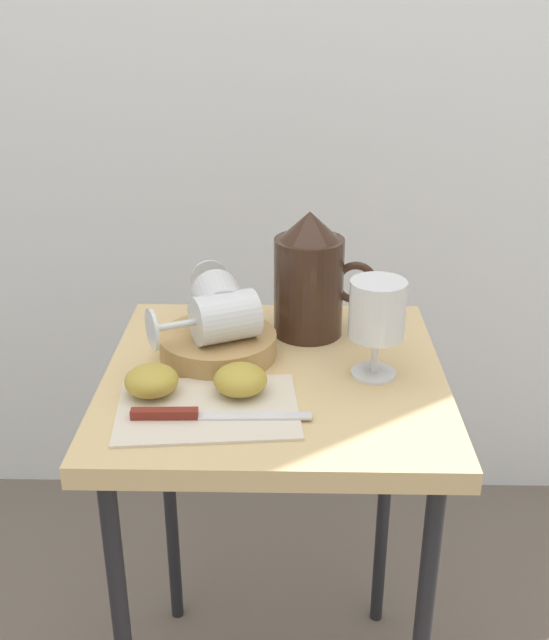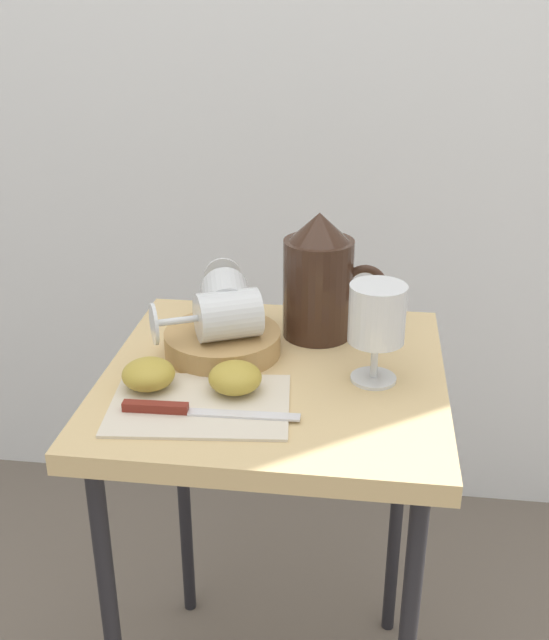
{
  "view_description": "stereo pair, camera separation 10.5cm",
  "coord_description": "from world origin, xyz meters",
  "px_view_note": "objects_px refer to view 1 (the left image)",
  "views": [
    {
      "loc": [
        0.02,
        -0.96,
        1.17
      ],
      "look_at": [
        0.0,
        0.0,
        0.75
      ],
      "focal_mm": 42.52,
      "sensor_mm": 36.0,
      "label": 1
    },
    {
      "loc": [
        0.12,
        -0.95,
        1.17
      ],
      "look_at": [
        0.0,
        0.0,
        0.75
      ],
      "focal_mm": 42.52,
      "sensor_mm": 36.0,
      "label": 2
    }
  ],
  "objects_px": {
    "pitcher": "(309,285)",
    "wine_glass_upright": "(377,315)",
    "wine_glass_tipped_far": "(219,302)",
    "knife": "(194,414)",
    "basket_tray": "(218,345)",
    "wine_glass_tipped_near": "(222,318)",
    "apple_half_left": "(152,381)",
    "apple_half_right": "(240,380)",
    "table": "(274,415)"
  },
  "relations": [
    {
      "from": "wine_glass_upright",
      "to": "apple_half_right",
      "type": "xyz_separation_m",
      "value": [
        -0.18,
        -0.06,
        -0.07
      ]
    },
    {
      "from": "table",
      "to": "knife",
      "type": "xyz_separation_m",
      "value": [
        -0.1,
        -0.13,
        0.08
      ]
    },
    {
      "from": "knife",
      "to": "wine_glass_tipped_far",
      "type": "bearing_deg",
      "value": 85.98
    },
    {
      "from": "apple_half_left",
      "to": "pitcher",
      "type": "bearing_deg",
      "value": 44.16
    },
    {
      "from": "wine_glass_tipped_near",
      "to": "table",
      "type": "bearing_deg",
      "value": -20.14
    },
    {
      "from": "table",
      "to": "apple_half_right",
      "type": "distance_m",
      "value": 0.13
    },
    {
      "from": "wine_glass_tipped_near",
      "to": "apple_half_left",
      "type": "distance_m",
      "value": 0.14
    },
    {
      "from": "wine_glass_tipped_far",
      "to": "wine_glass_tipped_near",
      "type": "bearing_deg",
      "value": -81.13
    },
    {
      "from": "basket_tray",
      "to": "wine_glass_tipped_near",
      "type": "distance_m",
      "value": 0.06
    },
    {
      "from": "apple_half_left",
      "to": "knife",
      "type": "xyz_separation_m",
      "value": [
        0.06,
        -0.06,
        -0.02
      ]
    },
    {
      "from": "wine_glass_tipped_far",
      "to": "wine_glass_upright",
      "type": "bearing_deg",
      "value": -21.58
    },
    {
      "from": "wine_glass_tipped_near",
      "to": "apple_half_right",
      "type": "bearing_deg",
      "value": -72.11
    },
    {
      "from": "pitcher",
      "to": "wine_glass_upright",
      "type": "height_order",
      "value": "pitcher"
    },
    {
      "from": "basket_tray",
      "to": "apple_half_left",
      "type": "bearing_deg",
      "value": -122.2
    },
    {
      "from": "pitcher",
      "to": "knife",
      "type": "bearing_deg",
      "value": -119.37
    },
    {
      "from": "table",
      "to": "wine_glass_upright",
      "type": "height_order",
      "value": "wine_glass_upright"
    },
    {
      "from": "apple_half_right",
      "to": "pitcher",
      "type": "bearing_deg",
      "value": 64.72
    },
    {
      "from": "basket_tray",
      "to": "wine_glass_upright",
      "type": "xyz_separation_m",
      "value": [
        0.22,
        -0.06,
        0.08
      ]
    },
    {
      "from": "basket_tray",
      "to": "knife",
      "type": "bearing_deg",
      "value": -94.56
    },
    {
      "from": "apple_half_right",
      "to": "knife",
      "type": "height_order",
      "value": "apple_half_right"
    },
    {
      "from": "wine_glass_upright",
      "to": "apple_half_left",
      "type": "relative_size",
      "value": 1.97
    },
    {
      "from": "apple_half_left",
      "to": "apple_half_right",
      "type": "relative_size",
      "value": 1.0
    },
    {
      "from": "wine_glass_tipped_near",
      "to": "apple_half_right",
      "type": "distance_m",
      "value": 0.11
    },
    {
      "from": "basket_tray",
      "to": "apple_half_right",
      "type": "relative_size",
      "value": 2.41
    },
    {
      "from": "basket_tray",
      "to": "apple_half_right",
      "type": "bearing_deg",
      "value": -71.18
    },
    {
      "from": "wine_glass_upright",
      "to": "wine_glass_tipped_far",
      "type": "bearing_deg",
      "value": 158.42
    },
    {
      "from": "table",
      "to": "wine_glass_tipped_near",
      "type": "bearing_deg",
      "value": 159.86
    },
    {
      "from": "wine_glass_upright",
      "to": "apple_half_right",
      "type": "distance_m",
      "value": 0.21
    },
    {
      "from": "basket_tray",
      "to": "pitcher",
      "type": "relative_size",
      "value": 0.88
    },
    {
      "from": "wine_glass_tipped_near",
      "to": "apple_half_left",
      "type": "bearing_deg",
      "value": -130.12
    },
    {
      "from": "wine_glass_tipped_near",
      "to": "wine_glass_upright",
      "type": "bearing_deg",
      "value": -9.39
    },
    {
      "from": "wine_glass_upright",
      "to": "apple_half_right",
      "type": "height_order",
      "value": "wine_glass_upright"
    },
    {
      "from": "wine_glass_tipped_near",
      "to": "apple_half_right",
      "type": "relative_size",
      "value": 2.33
    },
    {
      "from": "table",
      "to": "apple_half_left",
      "type": "bearing_deg",
      "value": -155.2
    },
    {
      "from": "pitcher",
      "to": "apple_half_left",
      "type": "distance_m",
      "value": 0.3
    },
    {
      "from": "wine_glass_tipped_near",
      "to": "wine_glass_tipped_far",
      "type": "distance_m",
      "value": 0.05
    },
    {
      "from": "apple_half_left",
      "to": "basket_tray",
      "type": "bearing_deg",
      "value": 57.8
    },
    {
      "from": "pitcher",
      "to": "apple_half_left",
      "type": "height_order",
      "value": "pitcher"
    },
    {
      "from": "knife",
      "to": "basket_tray",
      "type": "bearing_deg",
      "value": 85.44
    },
    {
      "from": "wine_glass_tipped_far",
      "to": "apple_half_right",
      "type": "height_order",
      "value": "wine_glass_tipped_far"
    },
    {
      "from": "table",
      "to": "apple_half_left",
      "type": "xyz_separation_m",
      "value": [
        -0.16,
        -0.07,
        0.1
      ]
    },
    {
      "from": "basket_tray",
      "to": "wine_glass_tipped_far",
      "type": "bearing_deg",
      "value": 89.01
    },
    {
      "from": "wine_glass_upright",
      "to": "apple_half_left",
      "type": "distance_m",
      "value": 0.32
    },
    {
      "from": "pitcher",
      "to": "knife",
      "type": "height_order",
      "value": "pitcher"
    },
    {
      "from": "knife",
      "to": "wine_glass_tipped_near",
      "type": "bearing_deg",
      "value": 81.8
    },
    {
      "from": "wine_glass_upright",
      "to": "apple_half_right",
      "type": "bearing_deg",
      "value": -161.47
    },
    {
      "from": "pitcher",
      "to": "apple_half_right",
      "type": "bearing_deg",
      "value": -115.28
    },
    {
      "from": "pitcher",
      "to": "wine_glass_upright",
      "type": "xyz_separation_m",
      "value": [
        0.09,
        -0.14,
        0.01
      ]
    },
    {
      "from": "apple_half_left",
      "to": "wine_glass_tipped_far",
      "type": "bearing_deg",
      "value": 63.3
    },
    {
      "from": "pitcher",
      "to": "knife",
      "type": "relative_size",
      "value": 0.86
    }
  ]
}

